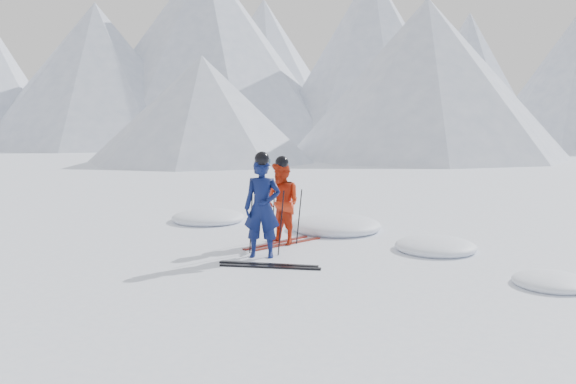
% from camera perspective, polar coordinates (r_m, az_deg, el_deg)
% --- Properties ---
extents(ground, '(160.00, 160.00, 0.00)m').
position_cam_1_polar(ground, '(10.46, 5.57, -6.70)').
color(ground, white).
rests_on(ground, ground).
extents(skier_blue, '(0.74, 0.60, 1.77)m').
position_cam_1_polar(skier_blue, '(10.73, -2.43, -1.49)').
color(skier_blue, '#0B1546').
rests_on(skier_blue, ground).
extents(skier_red, '(0.96, 0.87, 1.62)m').
position_cam_1_polar(skier_red, '(11.79, -0.57, -1.04)').
color(skier_red, red).
rests_on(skier_red, ground).
extents(pole_blue_left, '(0.12, 0.08, 1.18)m').
position_cam_1_polar(pole_blue_left, '(11.04, -3.47, -2.79)').
color(pole_blue_left, black).
rests_on(pole_blue_left, ground).
extents(pole_blue_right, '(0.12, 0.07, 1.18)m').
position_cam_1_polar(pole_blue_right, '(10.89, -0.66, -2.92)').
color(pole_blue_right, black).
rests_on(pole_blue_right, ground).
extents(pole_red_left, '(0.11, 0.09, 1.08)m').
position_cam_1_polar(pole_red_left, '(12.18, -1.37, -2.05)').
color(pole_red_left, black).
rests_on(pole_red_left, ground).
extents(pole_red_right, '(0.11, 0.08, 1.08)m').
position_cam_1_polar(pole_red_right, '(11.85, 1.05, -2.32)').
color(pole_red_right, black).
rests_on(pole_red_right, ground).
extents(ski_worn_left, '(0.68, 1.62, 0.03)m').
position_cam_1_polar(ski_worn_left, '(11.99, -1.09, -4.76)').
color(ski_worn_left, black).
rests_on(ski_worn_left, ground).
extents(ski_worn_right, '(0.79, 1.58, 0.03)m').
position_cam_1_polar(ski_worn_right, '(11.89, -0.04, -4.86)').
color(ski_worn_right, black).
rests_on(ski_worn_right, ground).
extents(ski_loose_a, '(1.68, 0.46, 0.03)m').
position_cam_1_polar(ski_loose_a, '(10.32, -1.85, -6.77)').
color(ski_loose_a, black).
rests_on(ski_loose_a, ground).
extents(ski_loose_b, '(1.67, 0.51, 0.03)m').
position_cam_1_polar(ski_loose_b, '(10.14, -1.70, -7.02)').
color(ski_loose_b, black).
rests_on(ski_loose_b, ground).
extents(snow_lumps, '(8.93, 4.33, 0.44)m').
position_cam_1_polar(snow_lumps, '(12.94, 3.47, -3.93)').
color(snow_lumps, white).
rests_on(snow_lumps, ground).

